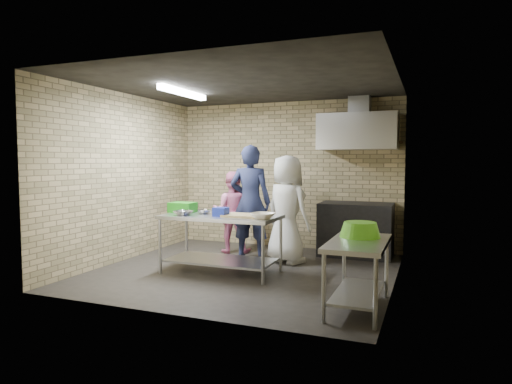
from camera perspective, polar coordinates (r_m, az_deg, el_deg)
floor at (r=6.64m, az=-1.46°, el=-10.04°), size 4.20×4.20×0.00m
ceiling at (r=6.54m, az=-1.50°, el=13.59°), size 4.20×4.20×0.00m
back_wall at (r=8.33m, az=3.91°, el=2.20°), size 4.20×0.06×2.70m
front_wall at (r=4.68m, az=-11.09°, el=0.73°), size 4.20×0.06×2.70m
left_wall at (r=7.52m, az=-16.38°, el=1.85°), size 0.06×4.00×2.70m
right_wall at (r=5.95m, az=17.48°, el=1.30°), size 0.06×4.00×2.70m
prep_table at (r=6.48m, az=-4.51°, el=-6.63°), size 1.67×0.84×0.84m
side_counter at (r=5.04m, az=12.88°, el=-10.30°), size 0.60×1.20×0.75m
stove at (r=7.76m, az=12.66°, el=-4.70°), size 1.20×0.70×0.90m
range_hood at (r=7.74m, az=12.90°, el=7.52°), size 1.30×0.60×0.60m
hood_duct at (r=7.92m, az=13.12°, el=10.70°), size 0.35×0.30×0.30m
wall_shelf at (r=7.88m, az=15.26°, el=6.11°), size 0.80×0.20×0.04m
fluorescent_fixture at (r=6.97m, az=-9.27°, el=12.44°), size 0.10×1.25×0.08m
green_crate at (r=6.84m, az=-9.37°, el=-1.94°), size 0.37×0.28×0.15m
blue_tub at (r=6.29m, az=-4.52°, el=-2.54°), size 0.19×0.19×0.12m
cutting_board at (r=6.25m, az=-1.72°, el=-3.00°), size 0.51×0.39×0.03m
mixing_bowl_a at (r=6.47m, az=-9.30°, el=-2.65°), size 0.30×0.30×0.06m
mixing_bowl_b at (r=6.59m, az=-6.69°, el=-2.51°), size 0.23×0.23×0.06m
ceramic_bowl at (r=6.00m, az=0.87°, el=-3.05°), size 0.37×0.37×0.08m
green_basin at (r=5.19m, az=13.16°, el=-4.70°), size 0.46×0.46×0.17m
bottle_red at (r=7.91m, az=13.47°, el=6.93°), size 0.07×0.07×0.18m
bottle_green at (r=7.87m, az=16.37°, el=6.78°), size 0.06×0.06×0.15m
man_navy at (r=7.32m, az=-0.73°, el=-1.29°), size 0.74×0.54×1.87m
woman_pink at (r=7.85m, az=-3.11°, el=-2.57°), size 0.82×0.71×1.43m
woman_white at (r=7.06m, az=4.00°, el=-2.21°), size 0.98×0.85×1.70m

